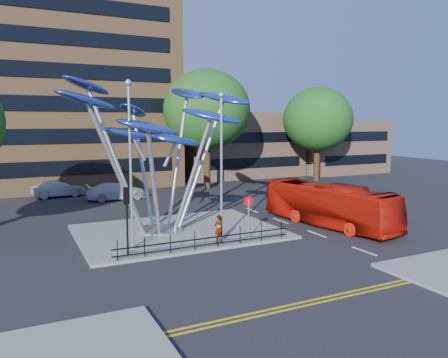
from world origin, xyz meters
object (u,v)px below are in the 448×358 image
red_bus (329,205)px  pedestrian (219,229)px  traffic_light_island (127,206)px  parked_car_mid (58,189)px  no_entry_sign_island (249,210)px  parked_car_right (116,191)px  leaf_sculpture (156,121)px  street_lamp_left (130,150)px  street_lamp_right (221,153)px  tree_right (207,110)px  tree_far (318,119)px

red_bus → pedestrian: (-8.41, -0.90, -0.47)m
traffic_light_island → red_bus: 13.58m
red_bus → parked_car_mid: 24.63m
no_entry_sign_island → parked_car_right: size_ratio=0.47×
leaf_sculpture → street_lamp_left: bearing=-127.4°
leaf_sculpture → pedestrian: 7.58m
leaf_sculpture → parked_car_right: bearing=89.2°
street_lamp_right → traffic_light_island: size_ratio=2.42×
street_lamp_left → street_lamp_right: bearing=-5.7°
tree_right → tree_far: 14.03m
tree_right → no_entry_sign_island: (-6.00, -19.48, -6.22)m
no_entry_sign_island → pedestrian: 2.11m
parked_car_right → parked_car_mid: bearing=50.9°
tree_far → street_lamp_right: bearing=-138.5°
leaf_sculpture → pedestrian: size_ratio=8.21×
no_entry_sign_island → street_lamp_left: bearing=171.4°
street_lamp_left → street_lamp_right: (5.00, -0.50, -0.26)m
parked_car_mid → red_bus: bearing=-151.2°
no_entry_sign_island → tree_right: bearing=72.9°
leaf_sculpture → parked_car_mid: 17.96m
parked_car_right → street_lamp_left: bearing=170.2°
no_entry_sign_island → parked_car_right: (-3.90, 16.90, -1.06)m
street_lamp_left → tree_right: bearing=56.0°
street_lamp_right → traffic_light_island: 6.05m
no_entry_sign_island → street_lamp_right: bearing=162.1°
street_lamp_right → pedestrian: 4.22m
street_lamp_right → parked_car_right: bearing=98.3°
traffic_light_island → red_bus: size_ratio=0.34×
traffic_light_island → pedestrian: bearing=0.0°
red_bus → parked_car_right: bearing=114.3°
tree_right → parked_car_right: (-9.90, -2.58, -7.28)m
street_lamp_right → no_entry_sign_island: 3.64m
street_lamp_right → traffic_light_island: (-5.50, -0.50, -2.48)m
street_lamp_left → parked_car_mid: 20.13m
street_lamp_left → street_lamp_right: street_lamp_left is taller
traffic_light_island → pedestrian: 5.36m
traffic_light_island → red_bus: (13.50, 0.90, -1.22)m
parked_car_mid → traffic_light_island: bearing=175.5°
street_lamp_right → parked_car_right: street_lamp_right is taller
street_lamp_left → no_entry_sign_island: street_lamp_left is taller
tree_far → street_lamp_left: size_ratio=1.23×
street_lamp_right → parked_car_mid: street_lamp_right is taller
tree_right → leaf_sculpture: size_ratio=0.95×
tree_far → no_entry_sign_island: size_ratio=4.41×
street_lamp_left → pedestrian: size_ratio=5.68×
tree_far → no_entry_sign_island: tree_far is taller
red_bus → pedestrian: bearing=177.4°
tree_right → street_lamp_left: (-12.50, -18.50, -2.68)m
tree_right → pedestrian: (-7.91, -19.50, -7.11)m
pedestrian → leaf_sculpture: bearing=-71.6°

